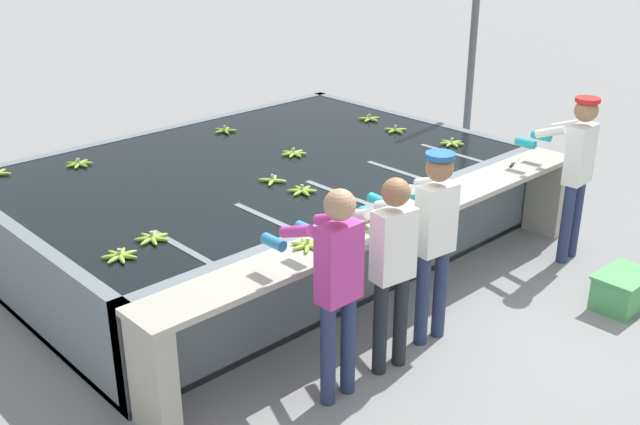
% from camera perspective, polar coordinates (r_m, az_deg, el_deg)
% --- Properties ---
extents(ground_plane, '(80.00, 80.00, 0.00)m').
position_cam_1_polar(ground_plane, '(6.65, 7.13, -7.94)').
color(ground_plane, gray).
rests_on(ground_plane, ground).
extents(wash_tank, '(5.08, 3.44, 0.90)m').
position_cam_1_polar(wash_tank, '(7.84, -4.81, 0.71)').
color(wash_tank, slate).
rests_on(wash_tank, ground).
extents(work_ledge, '(5.08, 0.45, 0.90)m').
position_cam_1_polar(work_ledge, '(6.47, 5.88, -2.22)').
color(work_ledge, '#A8A393').
rests_on(work_ledge, ground).
extents(worker_0, '(0.40, 0.71, 1.63)m').
position_cam_1_polar(worker_0, '(5.17, 1.18, -4.92)').
color(worker_0, navy).
rests_on(worker_0, ground).
extents(worker_1, '(0.47, 0.73, 1.57)m').
position_cam_1_polar(worker_1, '(5.54, 5.34, -3.48)').
color(worker_1, '#1E2328').
rests_on(worker_1, ground).
extents(worker_2, '(0.46, 0.73, 1.62)m').
position_cam_1_polar(worker_2, '(5.94, 8.55, -1.30)').
color(worker_2, navy).
rests_on(worker_2, ground).
extents(worker_3, '(0.43, 0.73, 1.67)m').
position_cam_1_polar(worker_3, '(7.68, 18.90, 3.57)').
color(worker_3, navy).
rests_on(worker_3, ground).
extents(banana_bunch_floating_1, '(0.27, 0.28, 0.08)m').
position_cam_1_polar(banana_bunch_floating_1, '(8.74, 5.76, 6.28)').
color(banana_bunch_floating_1, '#8CB738').
rests_on(banana_bunch_floating_1, wash_tank).
extents(banana_bunch_floating_2, '(0.27, 0.28, 0.08)m').
position_cam_1_polar(banana_bunch_floating_2, '(8.74, -7.26, 6.22)').
color(banana_bunch_floating_2, '#75A333').
rests_on(banana_bunch_floating_2, wash_tank).
extents(banana_bunch_floating_3, '(0.28, 0.28, 0.08)m').
position_cam_1_polar(banana_bunch_floating_3, '(5.79, -15.00, -3.20)').
color(banana_bunch_floating_3, '#93BC3D').
rests_on(banana_bunch_floating_3, wash_tank).
extents(banana_bunch_floating_4, '(0.28, 0.28, 0.08)m').
position_cam_1_polar(banana_bunch_floating_4, '(6.84, -1.38, 1.68)').
color(banana_bunch_floating_4, '#8CB738').
rests_on(banana_bunch_floating_4, wash_tank).
extents(banana_bunch_floating_5, '(0.28, 0.27, 0.08)m').
position_cam_1_polar(banana_bunch_floating_5, '(8.34, 10.01, 5.24)').
color(banana_bunch_floating_5, '#8CB738').
rests_on(banana_bunch_floating_5, wash_tank).
extents(banana_bunch_floating_6, '(0.28, 0.28, 0.08)m').
position_cam_1_polar(banana_bunch_floating_6, '(6.02, -12.68, -1.92)').
color(banana_bunch_floating_6, '#93BC3D').
rests_on(banana_bunch_floating_6, wash_tank).
extents(banana_bunch_floating_7, '(0.25, 0.25, 0.08)m').
position_cam_1_polar(banana_bunch_floating_7, '(7.10, -3.64, 2.47)').
color(banana_bunch_floating_7, '#9EC642').
rests_on(banana_bunch_floating_7, wash_tank).
extents(banana_bunch_floating_8, '(0.28, 0.28, 0.08)m').
position_cam_1_polar(banana_bunch_floating_8, '(7.93, -17.92, 3.55)').
color(banana_bunch_floating_8, '#7FAD33').
rests_on(banana_bunch_floating_8, wash_tank).
extents(banana_bunch_floating_9, '(0.28, 0.27, 0.08)m').
position_cam_1_polar(banana_bunch_floating_9, '(9.17, 3.79, 7.14)').
color(banana_bunch_floating_9, '#93BC3D').
rests_on(banana_bunch_floating_9, wash_tank).
extents(banana_bunch_floating_10, '(0.28, 0.28, 0.08)m').
position_cam_1_polar(banana_bunch_floating_10, '(7.87, -2.02, 4.54)').
color(banana_bunch_floating_10, '#93BC3D').
rests_on(banana_bunch_floating_10, wash_tank).
extents(banana_bunch_ledge_0, '(0.28, 0.28, 0.08)m').
position_cam_1_polar(banana_bunch_ledge_0, '(5.75, -0.94, -2.49)').
color(banana_bunch_ledge_0, '#9EC642').
rests_on(banana_bunch_ledge_0, work_ledge).
extents(banana_bunch_ledge_1, '(0.28, 0.28, 0.08)m').
position_cam_1_polar(banana_bunch_ledge_1, '(6.16, 3.00, -0.74)').
color(banana_bunch_ledge_1, '#8CB738').
rests_on(banana_bunch_ledge_1, work_ledge).
extents(knife_0, '(0.34, 0.15, 0.02)m').
position_cam_1_polar(knife_0, '(7.83, 14.53, 3.66)').
color(knife_0, silver).
rests_on(knife_0, work_ledge).
extents(crate, '(0.55, 0.39, 0.32)m').
position_cam_1_polar(crate, '(7.22, 22.05, -5.48)').
color(crate, '#4C9E56').
rests_on(crate, ground).
extents(support_post_right, '(0.09, 0.09, 3.20)m').
position_cam_1_polar(support_post_right, '(9.53, 11.50, 11.54)').
color(support_post_right, slate).
rests_on(support_post_right, ground).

